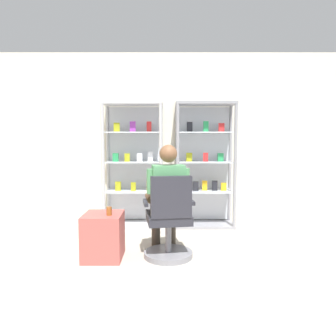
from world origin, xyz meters
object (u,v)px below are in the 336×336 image
(storage_crate, at_px, (102,236))
(seated_shopkeeper, at_px, (166,194))
(display_cabinet_right, at_px, (204,164))
(office_chair, at_px, (168,225))
(tea_glass, at_px, (108,211))
(display_cabinet_left, at_px, (133,164))

(storage_crate, bearing_deg, seated_shopkeeper, 11.38)
(display_cabinet_right, bearing_deg, storage_crate, -132.27)
(display_cabinet_right, height_order, office_chair, display_cabinet_right)
(display_cabinet_right, relative_size, office_chair, 1.98)
(office_chair, relative_size, tea_glass, 10.21)
(display_cabinet_left, xyz_separation_m, storage_crate, (-0.20, -1.43, -0.71))
(display_cabinet_left, relative_size, seated_shopkeeper, 1.47)
(storage_crate, bearing_deg, office_chair, -1.26)
(tea_glass, bearing_deg, seated_shopkeeper, 18.50)
(office_chair, bearing_deg, display_cabinet_right, 69.03)
(seated_shopkeeper, bearing_deg, storage_crate, -168.62)
(display_cabinet_right, distance_m, storage_crate, 2.06)
(display_cabinet_right, distance_m, tea_glass, 1.97)
(display_cabinet_left, relative_size, tea_glass, 20.20)
(display_cabinet_left, xyz_separation_m, seated_shopkeeper, (0.52, -1.28, -0.25))
(display_cabinet_left, distance_m, office_chair, 1.65)
(display_cabinet_left, height_order, storage_crate, display_cabinet_left)
(display_cabinet_left, xyz_separation_m, office_chair, (0.55, -1.45, -0.57))
(display_cabinet_left, relative_size, storage_crate, 3.71)
(office_chair, height_order, seated_shopkeeper, seated_shopkeeper)
(display_cabinet_right, height_order, seated_shopkeeper, display_cabinet_right)
(seated_shopkeeper, bearing_deg, display_cabinet_right, 65.77)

